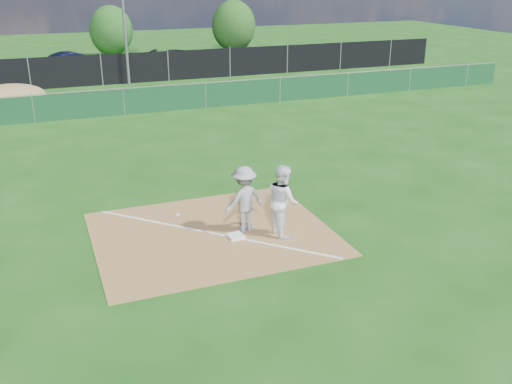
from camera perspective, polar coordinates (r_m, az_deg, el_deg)
ground at (r=23.15m, az=-11.00°, el=4.86°), size 90.00×90.00×0.00m
infield_dirt at (r=14.91m, az=-4.39°, el=-4.17°), size 6.00×5.00×0.02m
foul_line at (r=14.90m, az=-4.39°, el=-4.11°), size 5.01×5.01×0.01m
green_fence at (r=27.80m, az=-13.08°, el=8.73°), size 44.00×0.05×1.20m
dirt_mound at (r=30.99m, az=-23.36°, el=8.78°), size 3.38×2.60×1.17m
black_fence at (r=35.55m, az=-15.18°, el=11.70°), size 46.00×0.04×1.80m
parking_lot at (r=40.61m, az=-15.94°, el=11.47°), size 46.00×9.00×0.01m
light_pole at (r=35.10m, az=-13.10°, el=16.88°), size 0.16×0.16×8.00m
first_base at (r=14.62m, az=-2.06°, el=-4.43°), size 0.41×0.41×0.08m
play_at_first at (r=14.67m, az=-1.20°, el=-0.74°), size 2.49×0.93×1.76m
runner at (r=14.53m, az=2.68°, el=-0.84°), size 0.73×0.93×1.87m
car_mid at (r=40.73m, az=-17.70°, el=12.29°), size 4.33×2.78×1.35m
car_right at (r=41.24m, az=-7.53°, el=13.08°), size 4.43×3.19×1.19m
tree_mid at (r=47.15m, az=-14.29°, el=15.37°), size 3.30×3.30×3.91m
tree_right at (r=48.21m, az=-2.25°, el=16.27°), size 3.53×3.53×4.19m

